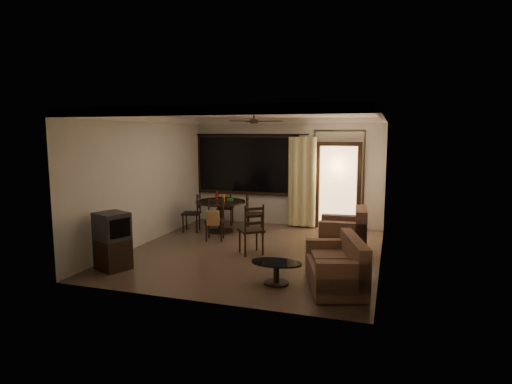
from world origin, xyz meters
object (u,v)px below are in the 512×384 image
(armchair, at_px, (346,235))
(dining_chair_east, at_px, (254,221))
(dining_chair_west, at_px, (192,220))
(sofa, at_px, (338,268))
(dining_chair_south, at_px, (215,227))
(coffee_table, at_px, (276,269))
(dining_chair_north, at_px, (225,214))
(side_chair, at_px, (251,239))
(dining_table, at_px, (221,207))
(tv_cabinet, at_px, (112,241))

(armchair, bearing_deg, dining_chair_east, 146.87)
(dining_chair_west, xyz_separation_m, dining_chair_east, (1.50, 0.39, 0.00))
(sofa, bearing_deg, dining_chair_west, 127.21)
(dining_chair_west, bearing_deg, dining_chair_south, 40.87)
(armchair, relative_size, coffee_table, 1.19)
(sofa, relative_size, coffee_table, 1.96)
(sofa, bearing_deg, armchair, 75.68)
(dining_chair_north, height_order, side_chair, side_chair)
(sofa, xyz_separation_m, side_chair, (-1.90, 1.37, -0.01))
(dining_chair_south, bearing_deg, dining_chair_north, 90.00)
(dining_chair_north, bearing_deg, dining_table, 90.11)
(dining_chair_south, bearing_deg, tv_cabinet, -123.30)
(dining_chair_north, distance_m, sofa, 5.12)
(dining_chair_south, relative_size, coffee_table, 1.14)
(coffee_table, bearing_deg, dining_chair_west, 134.91)
(dining_table, height_order, dining_chair_east, dining_table)
(dining_table, height_order, armchair, dining_table)
(tv_cabinet, relative_size, coffee_table, 1.24)
(dining_table, relative_size, armchair, 1.24)
(dining_chair_south, relative_size, armchair, 0.96)
(dining_chair_west, xyz_separation_m, side_chair, (2.04, -1.46, 0.02))
(dining_table, xyz_separation_m, dining_chair_north, (-0.18, 0.76, -0.32))
(dining_chair_south, height_order, dining_chair_north, same)
(dining_table, bearing_deg, coffee_table, -54.35)
(dining_table, height_order, side_chair, side_chair)
(dining_chair_north, bearing_deg, sofa, 118.68)
(dining_chair_west, distance_m, dining_chair_east, 1.55)
(tv_cabinet, bearing_deg, dining_table, 101.23)
(dining_table, distance_m, armchair, 3.34)
(armchair, relative_size, side_chair, 0.96)
(dining_chair_west, relative_size, side_chair, 0.92)
(dining_table, distance_m, dining_chair_south, 0.91)
(coffee_table, bearing_deg, dining_chair_north, 122.01)
(dining_chair_east, relative_size, armchair, 0.96)
(dining_table, xyz_separation_m, armchair, (3.15, -1.07, -0.22))
(dining_chair_east, xyz_separation_m, side_chair, (0.54, -1.85, 0.02))
(tv_cabinet, bearing_deg, dining_chair_west, 112.94)
(dining_chair_west, height_order, side_chair, side_chair)
(dining_chair_north, xyz_separation_m, tv_cabinet, (-0.52, -4.10, 0.23))
(side_chair, bearing_deg, dining_chair_south, -72.38)
(armchair, distance_m, side_chair, 1.90)
(dining_chair_south, distance_m, dining_chair_north, 1.64)
(dining_chair_north, xyz_separation_m, coffee_table, (2.46, -3.94, -0.04))
(armchair, bearing_deg, dining_chair_west, 162.40)
(dining_chair_south, distance_m, armchair, 2.97)
(sofa, height_order, side_chair, side_chair)
(tv_cabinet, distance_m, coffee_table, 3.00)
(tv_cabinet, xyz_separation_m, coffee_table, (2.98, 0.16, -0.27))
(dining_chair_east, distance_m, coffee_table, 3.67)
(dining_chair_north, xyz_separation_m, armchair, (3.34, -1.83, 0.10))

